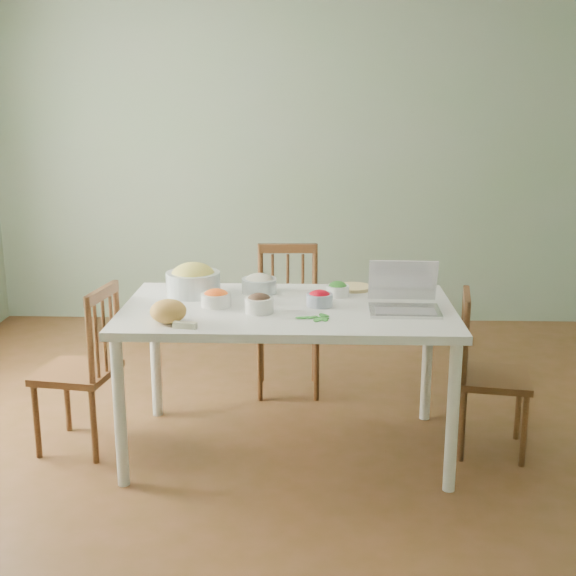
{
  "coord_description": "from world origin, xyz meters",
  "views": [
    {
      "loc": [
        0.18,
        -3.87,
        1.91
      ],
      "look_at": [
        0.04,
        0.0,
        0.92
      ],
      "focal_mm": 47.71,
      "sensor_mm": 36.0,
      "label": 1
    }
  ],
  "objects_px": {
    "dining_table": "(288,379)",
    "laptop": "(406,289)",
    "bowl_squash": "(193,280)",
    "chair_left": "(77,368)",
    "chair_far": "(288,321)",
    "chair_right": "(494,374)",
    "bread_boule": "(168,311)"
  },
  "relations": [
    {
      "from": "dining_table",
      "to": "laptop",
      "type": "relative_size",
      "value": 4.83
    },
    {
      "from": "bowl_squash",
      "to": "chair_left",
      "type": "bearing_deg",
      "value": -159.78
    },
    {
      "from": "chair_far",
      "to": "laptop",
      "type": "xyz_separation_m",
      "value": [
        0.63,
        -0.95,
        0.46
      ]
    },
    {
      "from": "dining_table",
      "to": "laptop",
      "type": "distance_m",
      "value": 0.81
    },
    {
      "from": "chair_far",
      "to": "chair_right",
      "type": "xyz_separation_m",
      "value": [
        1.14,
        -0.83,
        -0.03
      ]
    },
    {
      "from": "chair_left",
      "to": "bowl_squash",
      "type": "distance_m",
      "value": 0.79
    },
    {
      "from": "chair_far",
      "to": "laptop",
      "type": "relative_size",
      "value": 2.63
    },
    {
      "from": "chair_right",
      "to": "bowl_squash",
      "type": "distance_m",
      "value": 1.72
    },
    {
      "from": "chair_far",
      "to": "bread_boule",
      "type": "distance_m",
      "value": 1.35
    },
    {
      "from": "dining_table",
      "to": "bowl_squash",
      "type": "height_order",
      "value": "bowl_squash"
    },
    {
      "from": "chair_left",
      "to": "laptop",
      "type": "height_order",
      "value": "laptop"
    },
    {
      "from": "bread_boule",
      "to": "laptop",
      "type": "relative_size",
      "value": 0.5
    },
    {
      "from": "chair_far",
      "to": "chair_left",
      "type": "xyz_separation_m",
      "value": [
        -1.12,
        -0.86,
        -0.02
      ]
    },
    {
      "from": "bread_boule",
      "to": "bowl_squash",
      "type": "bearing_deg",
      "value": 85.65
    },
    {
      "from": "bowl_squash",
      "to": "dining_table",
      "type": "bearing_deg",
      "value": -22.54
    },
    {
      "from": "chair_left",
      "to": "chair_right",
      "type": "relative_size",
      "value": 1.04
    },
    {
      "from": "chair_far",
      "to": "bread_boule",
      "type": "xyz_separation_m",
      "value": [
        -0.54,
        -1.17,
        0.4
      ]
    },
    {
      "from": "dining_table",
      "to": "bowl_squash",
      "type": "relative_size",
      "value": 5.8
    },
    {
      "from": "chair_far",
      "to": "chair_right",
      "type": "bearing_deg",
      "value": -38.28
    },
    {
      "from": "chair_far",
      "to": "bowl_squash",
      "type": "xyz_separation_m",
      "value": [
        -0.5,
        -0.63,
        0.43
      ]
    },
    {
      "from": "chair_left",
      "to": "laptop",
      "type": "xyz_separation_m",
      "value": [
        1.75,
        -0.08,
        0.48
      ]
    },
    {
      "from": "chair_right",
      "to": "laptop",
      "type": "distance_m",
      "value": 0.72
    },
    {
      "from": "chair_right",
      "to": "laptop",
      "type": "bearing_deg",
      "value": 112.45
    },
    {
      "from": "dining_table",
      "to": "chair_right",
      "type": "relative_size",
      "value": 1.98
    },
    {
      "from": "chair_left",
      "to": "bowl_squash",
      "type": "height_order",
      "value": "bowl_squash"
    },
    {
      "from": "dining_table",
      "to": "bowl_squash",
      "type": "distance_m",
      "value": 0.76
    },
    {
      "from": "bread_boule",
      "to": "bowl_squash",
      "type": "relative_size",
      "value": 0.6
    },
    {
      "from": "laptop",
      "to": "bowl_squash",
      "type": "bearing_deg",
      "value": 166.05
    },
    {
      "from": "dining_table",
      "to": "chair_far",
      "type": "distance_m",
      "value": 0.86
    },
    {
      "from": "dining_table",
      "to": "chair_far",
      "type": "bearing_deg",
      "value": 92.03
    },
    {
      "from": "bowl_squash",
      "to": "laptop",
      "type": "height_order",
      "value": "laptop"
    },
    {
      "from": "chair_left",
      "to": "laptop",
      "type": "relative_size",
      "value": 2.54
    }
  ]
}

